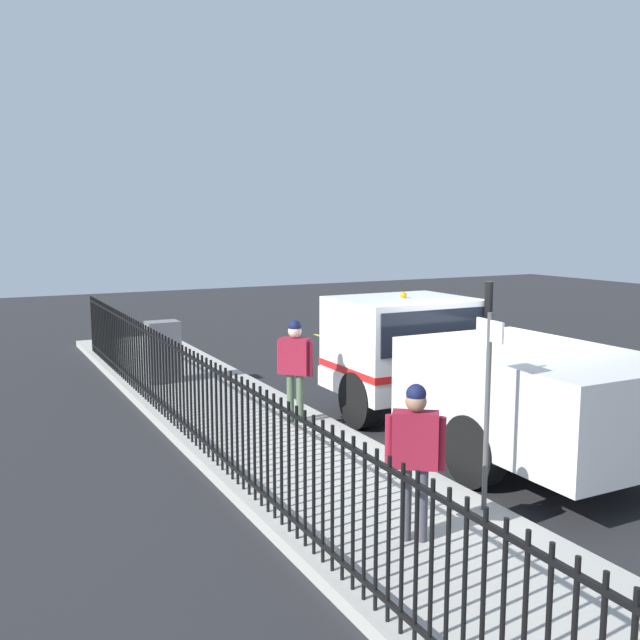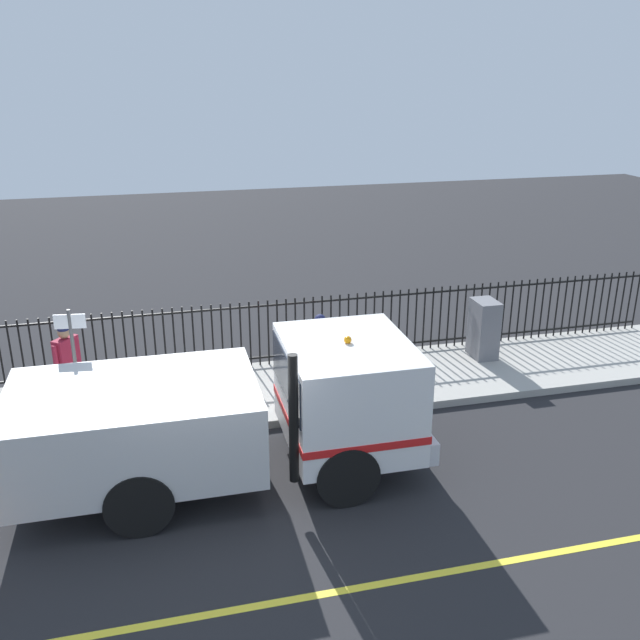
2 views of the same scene
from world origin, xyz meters
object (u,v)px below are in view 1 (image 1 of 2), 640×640
object	(u,v)px
pedestrian_distant	(415,446)
street_sign	(488,388)
worker_standing	(295,360)
work_truck	(459,366)
utility_cabinet	(163,352)

from	to	relation	value
pedestrian_distant	street_sign	distance (m)	1.27
worker_standing	pedestrian_distant	bearing A→B (deg)	-52.09
pedestrian_distant	street_sign	xyz separation A→B (m)	(-1.17, -0.27, 0.41)
work_truck	pedestrian_distant	xyz separation A→B (m)	(2.84, 2.85, -0.04)
worker_standing	pedestrian_distant	xyz separation A→B (m)	(0.79, 4.51, -0.02)
work_truck	pedestrian_distant	size ratio (longest dim) A/B	3.72
work_truck	pedestrian_distant	world-z (taller)	work_truck
worker_standing	street_sign	xyz separation A→B (m)	(-0.39, 4.24, 0.39)
work_truck	pedestrian_distant	distance (m)	4.03
worker_standing	street_sign	size ratio (longest dim) A/B	0.74
work_truck	utility_cabinet	world-z (taller)	work_truck
worker_standing	utility_cabinet	distance (m)	4.10
pedestrian_distant	utility_cabinet	size ratio (longest dim) A/B	1.31
work_truck	worker_standing	xyz separation A→B (m)	(2.06, -1.66, -0.01)
utility_cabinet	street_sign	size ratio (longest dim) A/B	0.55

